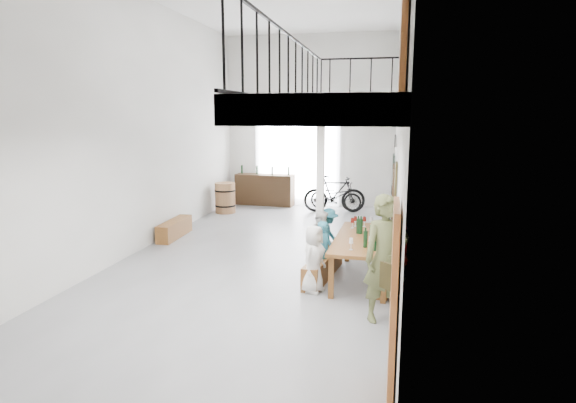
% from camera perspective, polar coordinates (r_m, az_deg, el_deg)
% --- Properties ---
extents(floor, '(12.00, 12.00, 0.00)m').
position_cam_1_polar(floor, '(10.41, -3.04, -6.31)').
color(floor, slate).
rests_on(floor, ground).
extents(room_walls, '(12.00, 12.00, 12.00)m').
position_cam_1_polar(room_walls, '(10.00, -3.24, 13.61)').
color(room_walls, white).
rests_on(room_walls, ground).
extents(gateway_portal, '(2.80, 0.08, 2.80)m').
position_cam_1_polar(gateway_portal, '(15.94, 1.09, 4.61)').
color(gateway_portal, white).
rests_on(gateway_portal, ground).
extents(right_wall_decor, '(0.07, 8.28, 5.07)m').
position_cam_1_polar(right_wall_decor, '(7.86, 12.50, 1.06)').
color(right_wall_decor, '#A15622').
rests_on(right_wall_decor, ground).
extents(balcony, '(1.52, 5.62, 4.00)m').
position_cam_1_polar(balcony, '(6.54, 6.53, 10.18)').
color(balcony, white).
rests_on(balcony, ground).
extents(tasting_table, '(1.08, 2.48, 0.79)m').
position_cam_1_polar(tasting_table, '(8.80, 8.96, -4.74)').
color(tasting_table, brown).
rests_on(tasting_table, ground).
extents(bench_inner, '(0.53, 1.84, 0.42)m').
position_cam_1_polar(bench_inner, '(8.98, 4.21, -7.64)').
color(bench_inner, brown).
rests_on(bench_inner, ground).
extents(bench_wall, '(0.31, 1.85, 0.42)m').
position_cam_1_polar(bench_wall, '(8.89, 11.25, -8.00)').
color(bench_wall, brown).
rests_on(bench_wall, ground).
extents(tableware, '(0.48, 1.84, 0.35)m').
position_cam_1_polar(tableware, '(8.83, 8.82, -3.19)').
color(tableware, black).
rests_on(tableware, tasting_table).
extents(side_bench, '(0.37, 1.50, 0.42)m').
position_cam_1_polar(side_bench, '(12.12, -13.29, -3.17)').
color(side_bench, brown).
rests_on(side_bench, ground).
extents(oak_barrel, '(0.63, 0.63, 0.93)m').
position_cam_1_polar(oak_barrel, '(14.82, -7.46, 0.44)').
color(oak_barrel, olive).
rests_on(oak_barrel, ground).
extents(serving_counter, '(1.97, 0.68, 1.02)m').
position_cam_1_polar(serving_counter, '(16.00, -2.77, 1.41)').
color(serving_counter, '#362414').
rests_on(serving_counter, ground).
extents(counter_bottles, '(1.69, 0.21, 0.28)m').
position_cam_1_polar(counter_bottles, '(15.93, -2.77, 3.73)').
color(counter_bottles, black).
rests_on(counter_bottles, serving_counter).
extents(guest_left_a, '(0.54, 0.66, 1.16)m').
position_cam_1_polar(guest_left_a, '(8.15, 3.05, -6.79)').
color(guest_left_a, white).
rests_on(guest_left_a, ground).
extents(guest_left_b, '(0.36, 0.45, 1.09)m').
position_cam_1_polar(guest_left_b, '(8.76, 4.32, -5.83)').
color(guest_left_b, teal).
rests_on(guest_left_b, ground).
extents(guest_left_c, '(0.47, 0.59, 1.15)m').
position_cam_1_polar(guest_left_c, '(9.39, 4.05, -4.53)').
color(guest_left_c, white).
rests_on(guest_left_c, ground).
extents(guest_left_d, '(0.55, 0.80, 1.13)m').
position_cam_1_polar(guest_left_d, '(9.72, 4.75, -4.08)').
color(guest_left_d, teal).
rests_on(guest_left_d, ground).
extents(guest_right_a, '(0.49, 0.80, 1.27)m').
position_cam_1_polar(guest_right_a, '(8.26, 13.06, -6.39)').
color(guest_right_a, '#B5281F').
rests_on(guest_right_a, ground).
extents(guest_right_b, '(0.64, 1.05, 1.08)m').
position_cam_1_polar(guest_right_b, '(8.93, 12.98, -5.76)').
color(guest_right_b, black).
rests_on(guest_right_b, ground).
extents(guest_right_c, '(0.44, 0.56, 1.01)m').
position_cam_1_polar(guest_right_c, '(9.50, 12.26, -5.00)').
color(guest_right_c, white).
rests_on(guest_right_c, ground).
extents(host_standing, '(0.80, 0.68, 1.86)m').
position_cam_1_polar(host_standing, '(7.08, 11.53, -6.66)').
color(host_standing, brown).
rests_on(host_standing, ground).
extents(potted_plant, '(0.42, 0.39, 0.38)m').
position_cam_1_polar(potted_plant, '(10.97, 10.82, -4.58)').
color(potted_plant, '#22501D').
rests_on(potted_plant, ground).
extents(bicycle_near, '(1.72, 0.83, 0.87)m').
position_cam_1_polar(bicycle_near, '(15.24, 5.68, 0.63)').
color(bicycle_near, black).
rests_on(bicycle_near, ground).
extents(bicycle_far, '(1.95, 0.83, 1.13)m').
position_cam_1_polar(bicycle_far, '(14.82, 5.52, 0.89)').
color(bicycle_far, black).
rests_on(bicycle_far, ground).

